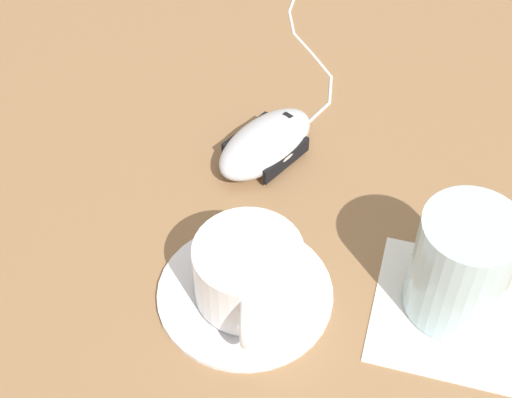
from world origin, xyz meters
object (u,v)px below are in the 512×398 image
coffee_cup (248,273)px  drinking_glass (462,266)px  saucer (245,292)px  computer_mouse (266,144)px

coffee_cup → drinking_glass: (-0.08, 0.15, 0.02)m
saucer → drinking_glass: drinking_glass is taller
computer_mouse → drinking_glass: (0.07, 0.22, 0.03)m
computer_mouse → drinking_glass: drinking_glass is taller
saucer → coffee_cup: coffee_cup is taller
saucer → coffee_cup: size_ratio=1.36×
drinking_glass → coffee_cup: bearing=-61.7°
coffee_cup → computer_mouse: 0.17m
coffee_cup → drinking_glass: 0.17m
coffee_cup → computer_mouse: coffee_cup is taller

